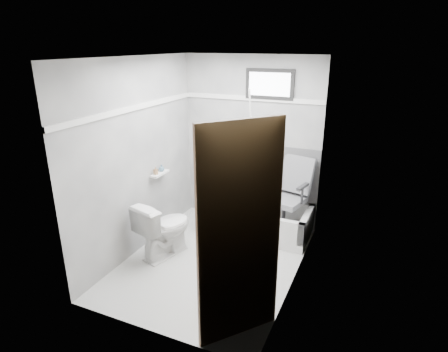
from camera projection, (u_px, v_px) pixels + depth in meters
The scene contains 19 objects.
floor at pixel (213, 261), 4.61m from camera, with size 2.60×2.60×0.00m, color silver.
ceiling at pixel (210, 57), 3.80m from camera, with size 2.60×2.60×0.00m, color silver.
wall_back at pixel (251, 142), 5.32m from camera, with size 2.00×0.02×2.40m, color slate.
wall_front at pixel (144, 215), 3.08m from camera, with size 2.00×0.02×2.40m, color slate.
wall_left at pixel (138, 158), 4.58m from camera, with size 0.02×2.60×2.40m, color slate.
wall_right at pixel (300, 181), 3.82m from camera, with size 0.02×2.60×2.40m, color slate.
bathtub at pixel (256, 218), 5.25m from camera, with size 1.50×0.70×0.42m, color silver, non-canonical shape.
office_chair at pixel (285, 195), 5.01m from camera, with size 0.57×0.57×0.99m, color slate, non-canonical shape.
toilet at pixel (164, 228), 4.65m from camera, with size 0.41×0.74×0.72m, color white.
door at pixel (256, 261), 2.79m from camera, with size 0.78×0.78×2.00m, color brown, non-canonical shape.
window at pixel (270, 84), 4.94m from camera, with size 0.66×0.04×0.40m, color black, non-canonical shape.
backerboard at pixel (266, 171), 5.35m from camera, with size 1.50×0.02×0.78m, color #4C4C4F.
trim_back at pixel (252, 98), 5.10m from camera, with size 2.00×0.02×0.06m, color white.
trim_left at pixel (135, 108), 4.36m from camera, with size 0.02×2.60×0.06m, color white.
pole at pixel (253, 158), 5.12m from camera, with size 0.02×0.02×1.95m, color silver.
shelf at pixel (160, 174), 4.96m from camera, with size 0.10×0.32×0.03m, color white.
soap_bottle_a at pixel (156, 171), 4.87m from camera, with size 0.05×0.05×0.10m, color #98714C.
soap_bottle_b at pixel (162, 168), 4.99m from camera, with size 0.07×0.07×0.10m, color slate.
faucet at pixel (236, 184), 5.59m from camera, with size 0.26×0.10×0.16m, color silver, non-canonical shape.
Camera 1 is at (1.73, -3.59, 2.54)m, focal length 30.00 mm.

